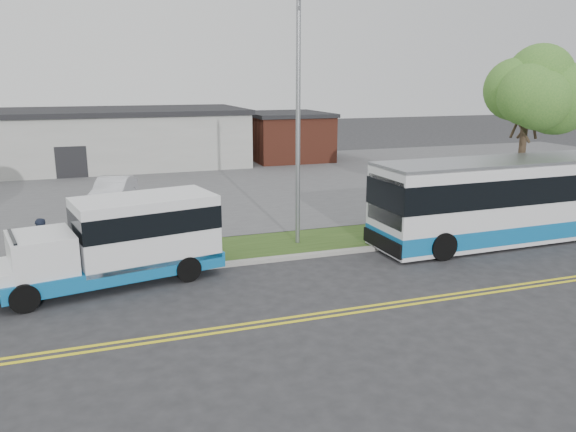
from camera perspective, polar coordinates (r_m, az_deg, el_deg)
name	(u,v)px	position (r m, az deg, el deg)	size (l,w,h in m)	color
ground	(243,275)	(19.40, -4.55, -6.00)	(140.00, 140.00, 0.00)	#28282B
lane_line_north	(278,319)	(15.96, -0.98, -10.43)	(70.00, 0.12, 0.01)	yellow
lane_line_south	(282,323)	(15.70, -0.63, -10.85)	(70.00, 0.12, 0.01)	yellow
curb	(236,263)	(20.38, -5.34, -4.80)	(80.00, 0.30, 0.15)	#9E9B93
verge	(225,250)	(22.06, -6.47, -3.44)	(80.00, 3.30, 0.10)	#284416
parking_lot	(174,186)	(35.58, -11.52, 2.98)	(80.00, 25.00, 0.10)	#4C4C4F
commercial_building	(72,139)	(44.93, -21.10, 7.29)	(25.40, 10.40, 4.35)	#9E9E99
brick_wing	(286,136)	(46.43, -0.16, 8.11)	(6.30, 7.30, 3.90)	brown
tree_east	(528,87)	(27.77, 23.23, 11.99)	(5.20, 5.20, 8.33)	#3B2C20
streetlight_near	(299,114)	(21.80, 1.10, 10.32)	(0.35, 1.53, 9.50)	gray
shuttle_bus	(124,238)	(19.13, -16.28, -2.13)	(7.56, 3.72, 2.79)	#0E609E
transit_bus	(514,199)	(24.89, 21.93, 1.59)	(12.33, 3.21, 3.40)	silver
pedestrian	(42,247)	(20.49, -23.75, -2.88)	(0.72, 0.47, 1.97)	black
parked_car_a	(113,192)	(30.49, -17.33, 2.37)	(1.58, 4.53, 1.49)	silver
grocery_bag_left	(34,274)	(20.52, -24.41, -5.35)	(0.32, 0.32, 0.32)	white
grocery_bag_right	(54,267)	(20.94, -22.67, -4.80)	(0.32, 0.32, 0.32)	white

